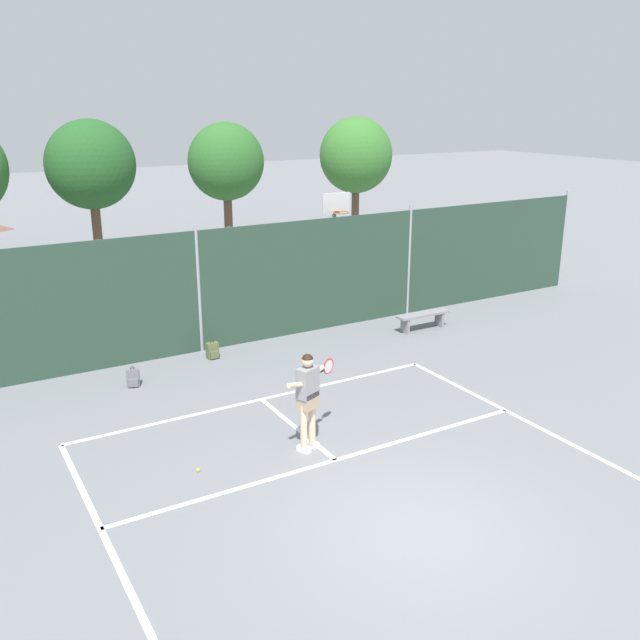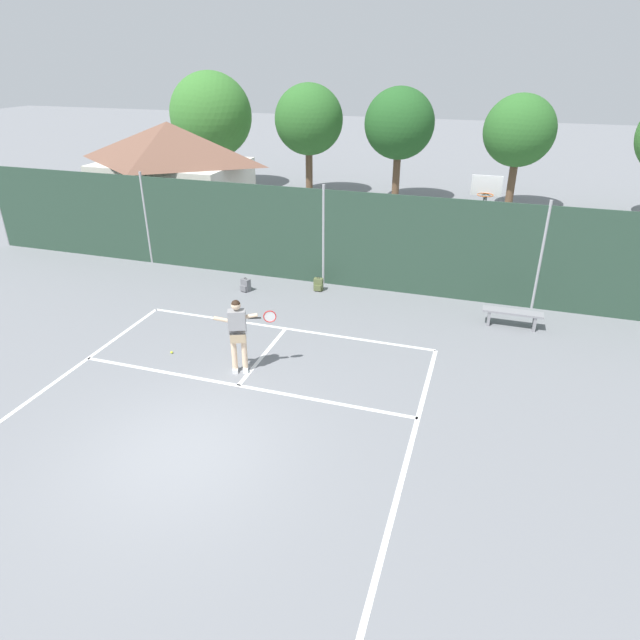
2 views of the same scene
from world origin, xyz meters
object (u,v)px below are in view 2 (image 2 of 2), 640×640
(basketball_hoop, at_px, (483,216))
(tennis_player, at_px, (238,330))
(tennis_ball, at_px, (172,352))
(courtside_bench, at_px, (512,315))
(backpack_grey, at_px, (246,285))
(backpack_olive, at_px, (318,285))

(basketball_hoop, distance_m, tennis_player, 8.81)
(tennis_ball, distance_m, courtside_bench, 9.17)
(tennis_player, relative_size, tennis_ball, 28.10)
(tennis_player, bearing_deg, tennis_ball, 173.23)
(tennis_ball, relative_size, backpack_grey, 0.14)
(basketball_hoop, bearing_deg, backpack_olive, -157.70)
(basketball_hoop, xyz_separation_m, backpack_olive, (-4.71, -1.93, -2.12))
(backpack_olive, relative_size, courtside_bench, 0.29)
(basketball_hoop, bearing_deg, tennis_ball, -135.14)
(backpack_grey, xyz_separation_m, backpack_olive, (2.19, 0.75, 0.00))
(tennis_ball, height_order, courtside_bench, courtside_bench)
(backpack_grey, distance_m, backpack_olive, 2.31)
(backpack_grey, xyz_separation_m, courtside_bench, (8.06, -0.09, 0.17))
(tennis_player, height_order, backpack_grey, tennis_player)
(tennis_player, distance_m, backpack_olive, 5.35)
(backpack_grey, bearing_deg, courtside_bench, -0.61)
(courtside_bench, bearing_deg, tennis_ball, -152.83)
(backpack_grey, distance_m, courtside_bench, 8.06)
(tennis_ball, bearing_deg, backpack_grey, 88.74)
(tennis_ball, relative_size, backpack_olive, 0.14)
(basketball_hoop, distance_m, backpack_grey, 7.69)
(backpack_grey, bearing_deg, tennis_ball, -91.26)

